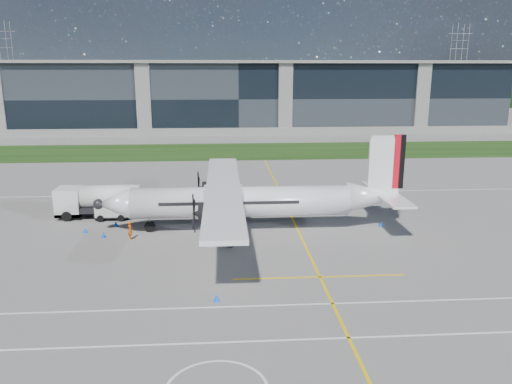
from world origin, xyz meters
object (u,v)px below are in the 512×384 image
Objects in this scene: safety_cone_portwing at (217,297)px; safety_cone_tail at (381,224)px; safety_cone_nose_stbd at (116,223)px; pylon_east at (458,65)px; fuel_tanker_truck at (93,201)px; safety_cone_nose_port at (103,235)px; safety_cone_stbdwing at (221,191)px; pylon_west at (5,65)px; safety_cone_fwd at (85,230)px; ground_crew_person at (130,229)px; baggage_tug at (112,209)px; turboprop_aircraft at (252,184)px.

safety_cone_tail is (14.78, 14.04, 0.00)m from safety_cone_portwing.
safety_cone_portwing is at bearing -59.47° from safety_cone_nose_stbd.
pylon_east reaches higher than fuel_tanker_truck.
safety_cone_nose_port is (-9.70, 12.61, 0.00)m from safety_cone_portwing.
pylon_west is at bearing 120.04° from safety_cone_stbdwing.
safety_cone_nose_stbd and safety_cone_fwd have the same top height.
safety_cone_tail and safety_cone_nose_port have the same top height.
safety_cone_stbdwing is 17.89m from safety_cone_nose_port.
safety_cone_portwing is at bearing -52.41° from safety_cone_nose_port.
safety_cone_fwd is (-11.83, -13.44, 0.00)m from safety_cone_stbdwing.
safety_cone_fwd is (64.32, -145.13, -14.75)m from pylon_west.
safety_cone_portwing is at bearing -160.87° from ground_crew_person.
baggage_tug is 6.32× the size of safety_cone_nose_port.
safety_cone_stbdwing is at bearing 42.57° from baggage_tug.
safety_cone_nose_stbd is at bearing -129.22° from safety_cone_stbdwing.
pylon_west reaches higher than safety_cone_portwing.
safety_cone_tail is (90.70, -145.15, -14.75)m from pylon_west.
pylon_west is 16.32× the size of ground_crew_person.
pylon_west is 60.00× the size of safety_cone_nose_stbd.
safety_cone_portwing is (-0.23, -27.49, 0.00)m from safety_cone_stbdwing.
turboprop_aircraft is 55.87× the size of safety_cone_stbdwing.
baggage_tug reaches higher than safety_cone_stbdwing.
safety_cone_nose_port is 2.38m from safety_cone_fwd.
pylon_east is at bearing 54.24° from fuel_tanker_truck.
fuel_tanker_truck is 2.18m from baggage_tug.
pylon_east is 60.00× the size of safety_cone_stbdwing.
baggage_tug is at bearing 93.83° from safety_cone_nose_port.
pylon_east is at bearing 55.25° from safety_cone_fwd.
pylon_west is 163.04m from ground_crew_person.
safety_cone_portwing and safety_cone_nose_stbd have the same top height.
baggage_tug is at bearing 12.11° from ground_crew_person.
pylon_west is at bearing 114.31° from safety_cone_nose_port.
turboprop_aircraft is 14.43m from safety_cone_stbdwing.
safety_cone_tail is 1.00× the size of safety_cone_nose_port.
baggage_tug reaches higher than ground_crew_person.
safety_cone_nose_stbd is at bearing 15.25° from ground_crew_person.
pylon_west is at bearing 118.51° from turboprop_aircraft.
safety_cone_tail is (22.09, 2.08, -0.67)m from ground_crew_person.
safety_cone_nose_stbd is at bearing 175.83° from safety_cone_tail.
safety_cone_tail is at bearing -4.17° from safety_cone_nose_stbd.
baggage_tug is 6.32× the size of safety_cone_fwd.
ground_crew_person is at bearing -62.43° from safety_cone_nose_stbd.
baggage_tug reaches higher than safety_cone_fwd.
turboprop_aircraft reaches higher than safety_cone_portwing.
pylon_east is 1.07× the size of turboprop_aircraft.
baggage_tug is at bearing 162.44° from turboprop_aircraft.
turboprop_aircraft is 3.35× the size of fuel_tanker_truck.
safety_cone_nose_port is (0.36, -5.42, -0.70)m from baggage_tug.
safety_cone_tail is at bearing -117.11° from pylon_east.
safety_cone_portwing is at bearing -64.50° from pylon_west.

